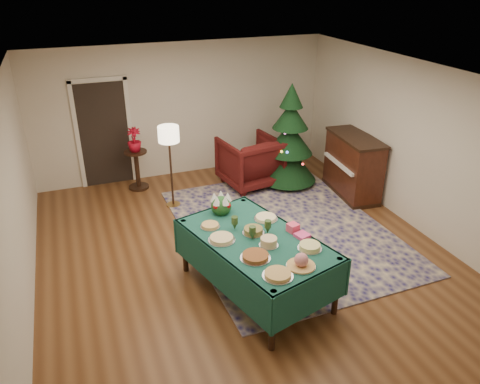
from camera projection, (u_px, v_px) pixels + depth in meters
name	position (u px, v px, depth m)	size (l,w,h in m)	color
room_shell	(246.00, 176.00, 6.54)	(7.00, 7.00, 7.00)	#593319
doorway	(104.00, 131.00, 9.07)	(1.08, 0.04, 2.16)	black
rug	(284.00, 229.00, 7.86)	(3.20, 4.20, 0.02)	#1A1655
buffet_table	(256.00, 249.00, 6.10)	(1.78, 2.39, 0.83)	black
platter_0	(278.00, 275.00, 5.28)	(0.36, 0.36, 0.05)	silver
platter_1	(301.00, 262.00, 5.43)	(0.35, 0.35, 0.18)	silver
platter_2	(310.00, 247.00, 5.79)	(0.31, 0.31, 0.07)	silver
platter_3	(255.00, 256.00, 5.60)	(0.37, 0.37, 0.06)	silver
platter_4	(269.00, 242.00, 5.84)	(0.25, 0.25, 0.11)	silver
platter_5	(222.00, 239.00, 5.97)	(0.35, 0.35, 0.06)	silver
platter_6	(253.00, 231.00, 6.12)	(0.29, 0.29, 0.08)	silver
platter_7	(266.00, 218.00, 6.47)	(0.33, 0.33, 0.05)	silver
platter_8	(210.00, 226.00, 6.28)	(0.27, 0.27, 0.05)	silver
goblet_0	(235.00, 223.00, 6.18)	(0.09, 0.09, 0.19)	#2D471E
goblet_1	(268.00, 227.00, 6.09)	(0.09, 0.09, 0.19)	#2D471E
goblet_2	(252.00, 233.00, 5.95)	(0.09, 0.09, 0.19)	#2D471E
napkin_stack	(302.00, 236.00, 6.05)	(0.17, 0.17, 0.04)	#F7448C
gift_box	(293.00, 228.00, 6.16)	(0.13, 0.13, 0.11)	#F74468
centerpiece	(221.00, 204.00, 6.58)	(0.30, 0.30, 0.34)	#1E4C1E
armchair	(250.00, 159.00, 9.26)	(1.05, 0.98, 1.08)	#47100F
floor_lamp	(169.00, 139.00, 8.09)	(0.37, 0.37, 1.52)	#A57F3F
side_table	(137.00, 170.00, 9.16)	(0.44, 0.44, 0.78)	black
potted_plant	(135.00, 145.00, 8.93)	(0.26, 0.46, 0.26)	#B30C21
christmas_tree	(290.00, 141.00, 9.13)	(1.40, 1.40, 2.04)	black
piano	(353.00, 166.00, 8.85)	(0.75, 1.40, 1.17)	black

